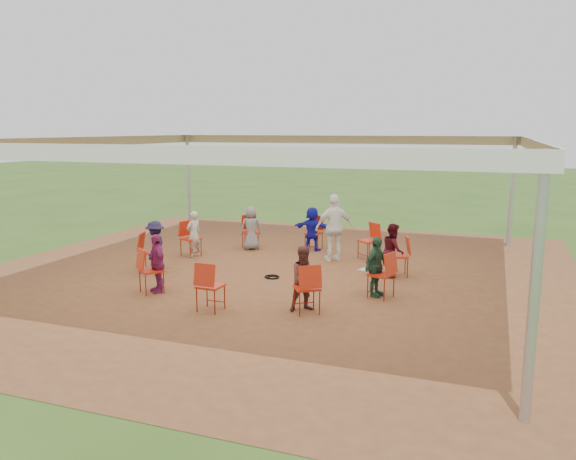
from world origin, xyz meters
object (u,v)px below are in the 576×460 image
(chair_3, at_px, (314,233))
(cable_coil, at_px, (272,277))
(chair_5, at_px, (191,239))
(person_seated_5, at_px, (155,247))
(chair_4, at_px, (250,232))
(person_seated_4, at_px, (194,234))
(person_seated_1, at_px, (393,250))
(person_seated_6, at_px, (157,263))
(chair_9, at_px, (307,288))
(chair_6, at_px, (150,253))
(chair_7, at_px, (151,271))
(chair_2, at_px, (369,241))
(person_seated_2, at_px, (312,229))
(person_seated_3, at_px, (251,228))
(person_seated_7, at_px, (305,279))
(person_seated_0, at_px, (376,267))
(standing_person, at_px, (334,228))
(chair_8, at_px, (210,286))
(laptop, at_px, (369,267))
(chair_1, at_px, (398,256))

(chair_3, distance_m, cable_coil, 3.12)
(chair_5, distance_m, person_seated_5, 1.68)
(chair_4, bearing_deg, person_seated_4, 21.90)
(person_seated_1, relative_size, person_seated_6, 1.00)
(chair_5, relative_size, chair_9, 1.00)
(chair_6, distance_m, chair_7, 1.71)
(chair_2, bearing_deg, person_seated_2, 21.90)
(person_seated_3, distance_m, person_seated_7, 5.30)
(person_seated_0, bearing_deg, person_seated_6, 126.00)
(chair_2, distance_m, person_seated_4, 4.38)
(standing_person, bearing_deg, person_seated_0, 85.09)
(chair_2, xyz_separation_m, person_seated_7, (-0.20, -4.38, 0.14))
(chair_2, height_order, chair_4, same)
(chair_4, relative_size, person_seated_3, 0.77)
(person_seated_4, height_order, person_seated_7, same)
(person_seated_6, bearing_deg, person_seated_3, 126.00)
(chair_6, bearing_deg, person_seated_6, 21.90)
(person_seated_0, bearing_deg, chair_8, 145.75)
(person_seated_0, height_order, person_seated_5, same)
(person_seated_3, bearing_deg, laptop, 107.41)
(chair_9, bearing_deg, chair_1, 36.00)
(chair_6, distance_m, person_seated_7, 4.38)
(chair_5, relative_size, person_seated_6, 0.77)
(chair_1, height_order, chair_5, same)
(chair_8, xyz_separation_m, person_seated_2, (0.16, 5.41, 0.14))
(person_seated_7, bearing_deg, person_seated_0, 18.00)
(chair_5, distance_m, person_seated_6, 3.19)
(chair_5, distance_m, chair_7, 3.25)
(chair_1, bearing_deg, person_seated_5, 90.00)
(chair_1, relative_size, person_seated_5, 0.77)
(chair_9, height_order, cable_coil, chair_9)
(chair_7, bearing_deg, chair_3, 108.00)
(chair_5, distance_m, chair_8, 4.48)
(chair_9, height_order, person_seated_7, person_seated_7)
(chair_2, xyz_separation_m, person_seated_6, (-3.31, -4.28, 0.14))
(person_seated_5, height_order, cable_coil, person_seated_5)
(person_seated_3, bearing_deg, chair_4, -90.00)
(person_seated_3, bearing_deg, person_seated_2, 162.00)
(person_seated_4, xyz_separation_m, person_seated_6, (0.87, -2.99, 0.00))
(person_seated_6, bearing_deg, standing_person, 93.69)
(chair_5, xyz_separation_m, chair_9, (4.16, -3.22, 0.00))
(chair_8, relative_size, standing_person, 0.55)
(chair_5, xyz_separation_m, standing_person, (3.55, 0.77, 0.38))
(chair_7, relative_size, chair_8, 1.00)
(person_seated_4, bearing_deg, chair_5, -90.00)
(chair_4, bearing_deg, chair_3, 162.00)
(chair_6, distance_m, person_seated_6, 1.68)
(person_seated_4, relative_size, cable_coil, 2.73)
(person_seated_5, bearing_deg, person_seated_0, 72.00)
(chair_2, bearing_deg, chair_3, 18.00)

